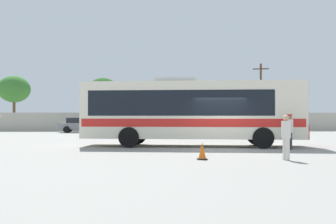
{
  "coord_description": "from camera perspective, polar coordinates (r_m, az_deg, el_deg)",
  "views": [
    {
      "loc": [
        -3.24,
        -18.93,
        1.57
      ],
      "look_at": [
        -2.38,
        4.98,
        1.84
      ],
      "focal_mm": 42.46,
      "sensor_mm": 36.0,
      "label": 1
    }
  ],
  "objects": [
    {
      "name": "roadside_tree_midleft",
      "position": [
        47.7,
        -9.32,
        2.91
      ],
      "size": [
        3.78,
        3.78,
        6.15
      ],
      "color": "brown",
      "rests_on": "ground_plane"
    },
    {
      "name": "parked_car_rightmost_grey",
      "position": [
        41.06,
        12.36,
        -1.73
      ],
      "size": [
        4.48,
        2.21,
        1.48
      ],
      "color": "slate",
      "rests_on": "ground_plane"
    },
    {
      "name": "ground_plane",
      "position": [
        29.16,
        4.34,
        -3.74
      ],
      "size": [
        300.0,
        300.0,
        0.0
      ],
      "primitive_type": "plane",
      "color": "gray"
    },
    {
      "name": "traffic_cone_on_apron",
      "position": [
        14.58,
        4.94,
        -5.62
      ],
      "size": [
        0.36,
        0.36,
        0.64
      ],
      "color": "black",
      "rests_on": "ground_plane"
    },
    {
      "name": "coach_bus_cream_red",
      "position": [
        21.0,
        3.08,
        0.31
      ],
      "size": [
        11.65,
        3.95,
        3.6
      ],
      "color": "silver",
      "rests_on": "ground_plane"
    },
    {
      "name": "perimeter_wall",
      "position": [
        42.75,
        2.3,
        -1.42
      ],
      "size": [
        80.0,
        0.3,
        1.99
      ],
      "primitive_type": "cube",
      "color": "#B2AD9E",
      "rests_on": "ground_plane"
    },
    {
      "name": "parked_car_leftmost_grey",
      "position": [
        39.88,
        -12.36,
        -1.78
      ],
      "size": [
        4.4,
        2.21,
        1.44
      ],
      "color": "slate",
      "rests_on": "ground_plane"
    },
    {
      "name": "utility_pole_near",
      "position": [
        47.05,
        13.19,
        2.35
      ],
      "size": [
        1.78,
        0.52,
        7.67
      ],
      "color": "#4C3823",
      "rests_on": "ground_plane"
    },
    {
      "name": "roadside_tree_left",
      "position": [
        50.52,
        -21.22,
        3.06
      ],
      "size": [
        3.74,
        3.74,
        6.41
      ],
      "color": "brown",
      "rests_on": "ground_plane"
    },
    {
      "name": "parked_car_second_maroon",
      "position": [
        39.2,
        -3.98,
        -1.84
      ],
      "size": [
        4.49,
        2.09,
        1.4
      ],
      "color": "maroon",
      "rests_on": "ground_plane"
    },
    {
      "name": "attendant_by_bus_door",
      "position": [
        19.72,
        17.06,
        -2.41
      ],
      "size": [
        0.47,
        0.47,
        1.68
      ],
      "color": "#38383D",
      "rests_on": "ground_plane"
    },
    {
      "name": "passenger_waiting_on_apron",
      "position": [
        14.94,
        16.59,
        -3.12
      ],
      "size": [
        0.44,
        0.44,
        1.63
      ],
      "color": "silver",
      "rests_on": "ground_plane"
    },
    {
      "name": "parked_car_third_grey",
      "position": [
        39.98,
        4.07,
        -1.75
      ],
      "size": [
        4.49,
        2.26,
        1.51
      ],
      "color": "slate",
      "rests_on": "ground_plane"
    }
  ]
}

